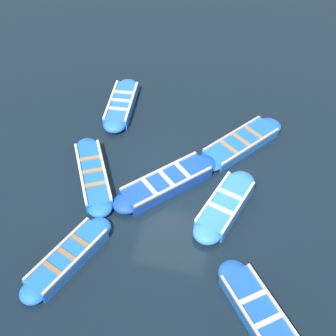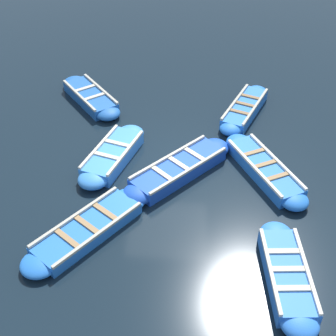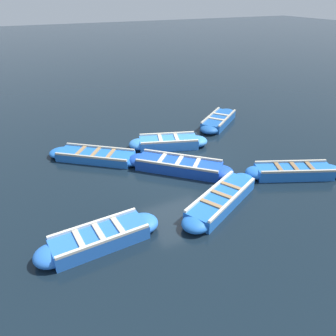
% 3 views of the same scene
% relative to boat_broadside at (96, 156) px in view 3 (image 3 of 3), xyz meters
% --- Properties ---
extents(ground_plane, '(120.00, 120.00, 0.00)m').
position_rel_boat_broadside_xyz_m(ground_plane, '(1.78, 2.68, -0.15)').
color(ground_plane, black).
extents(boat_broadside, '(3.01, 3.54, 0.36)m').
position_rel_boat_broadside_xyz_m(boat_broadside, '(0.00, 0.00, 0.00)').
color(boat_broadside, blue).
rests_on(boat_broadside, ground).
extents(boat_drifting, '(3.25, 3.41, 0.44)m').
position_rel_boat_broadside_xyz_m(boat_drifting, '(2.11, 2.46, 0.04)').
color(boat_drifting, '#1947B7').
rests_on(boat_drifting, ground).
extents(boat_alongside, '(2.75, 3.18, 0.42)m').
position_rel_boat_broadside_xyz_m(boat_alongside, '(-1.19, 6.28, 0.03)').
color(boat_alongside, '#1E59AD').
rests_on(boat_alongside, ground).
extents(boat_mid_row, '(1.96, 3.37, 0.43)m').
position_rel_boat_broadside_xyz_m(boat_mid_row, '(4.16, 5.84, 0.03)').
color(boat_mid_row, blue).
rests_on(boat_mid_row, ground).
extents(boat_bow_out, '(1.08, 3.29, 0.45)m').
position_rel_boat_broadside_xyz_m(boat_bow_out, '(4.70, -1.09, 0.04)').
color(boat_bow_out, blue).
rests_on(boat_bow_out, ground).
extents(boat_outer_right, '(2.37, 3.57, 0.42)m').
position_rel_boat_broadside_xyz_m(boat_outer_right, '(4.54, 2.64, 0.03)').
color(boat_outer_right, blue).
rests_on(boat_outer_right, ground).
extents(boat_centre, '(1.82, 3.34, 0.45)m').
position_rel_boat_broadside_xyz_m(boat_centre, '(0.14, 2.98, 0.04)').
color(boat_centre, '#3884E0').
rests_on(boat_centre, ground).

